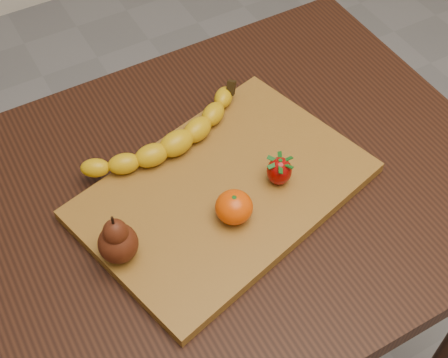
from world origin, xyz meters
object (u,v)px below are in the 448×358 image
pear (117,237)px  mandarin (234,207)px  table (206,229)px  cutting_board (224,191)px

pear → mandarin: 0.18m
table → cutting_board: bearing=-25.9°
mandarin → cutting_board: bearing=75.1°
pear → mandarin: bearing=-7.3°
table → pear: bearing=-163.5°
table → cutting_board: size_ratio=2.22×
cutting_board → pear: pear is taller
cutting_board → mandarin: bearing=-119.6°
cutting_board → table: bearing=139.4°
table → cutting_board: cutting_board is taller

